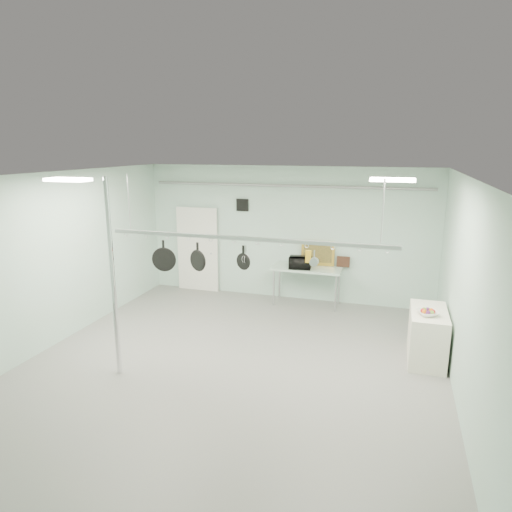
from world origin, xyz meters
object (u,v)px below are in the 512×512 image
(side_cabinet, at_px, (427,335))
(skillet_left, at_px, (164,256))
(pot_rack, at_px, (245,237))
(microwave, at_px, (300,263))
(fruit_bowl, at_px, (428,313))
(skillet_mid, at_px, (198,257))
(chrome_pole, at_px, (113,280))
(coffee_canister, at_px, (302,265))
(skillet_right, at_px, (243,257))
(prep_table, at_px, (307,271))

(side_cabinet, xyz_separation_m, skillet_left, (-4.43, -1.10, 1.36))
(pot_rack, xyz_separation_m, microwave, (0.26, 3.17, -1.19))
(microwave, bearing_deg, skillet_left, 56.21)
(pot_rack, height_order, microwave, pot_rack)
(fruit_bowl, bearing_deg, skillet_mid, -166.83)
(chrome_pole, height_order, pot_rack, chrome_pole)
(chrome_pole, bearing_deg, fruit_bowl, 20.30)
(side_cabinet, distance_m, coffee_canister, 3.36)
(pot_rack, distance_m, skillet_right, 0.34)
(pot_rack, xyz_separation_m, skillet_right, (-0.04, 0.00, -0.33))
(microwave, height_order, coffee_canister, microwave)
(prep_table, bearing_deg, fruit_bowl, -44.05)
(chrome_pole, xyz_separation_m, coffee_canister, (2.22, 4.02, -0.60))
(coffee_canister, bearing_deg, microwave, 132.81)
(pot_rack, bearing_deg, coffee_canister, 84.21)
(skillet_left, height_order, skillet_mid, same)
(microwave, distance_m, skillet_right, 3.30)
(fruit_bowl, relative_size, skillet_right, 0.90)
(prep_table, xyz_separation_m, pot_rack, (-0.40, -3.30, 1.40))
(skillet_mid, height_order, skillet_right, same)
(side_cabinet, distance_m, fruit_bowl, 0.54)
(skillet_mid, bearing_deg, chrome_pole, -115.10)
(chrome_pole, distance_m, skillet_mid, 1.41)
(microwave, bearing_deg, skillet_right, 79.59)
(chrome_pole, bearing_deg, side_cabinet, 22.41)
(chrome_pole, height_order, skillet_right, chrome_pole)
(prep_table, xyz_separation_m, side_cabinet, (2.55, -2.20, -0.38))
(chrome_pole, bearing_deg, prep_table, 61.29)
(fruit_bowl, distance_m, skillet_left, 4.55)
(side_cabinet, relative_size, coffee_canister, 6.20)
(microwave, bearing_deg, skillet_mid, 65.77)
(prep_table, bearing_deg, side_cabinet, -40.79)
(chrome_pole, relative_size, side_cabinet, 2.67)
(chrome_pole, bearing_deg, skillet_mid, 40.41)
(prep_table, distance_m, skillet_mid, 3.67)
(microwave, xyz_separation_m, coffee_canister, (0.05, -0.06, -0.04))
(microwave, relative_size, fruit_bowl, 1.47)
(prep_table, bearing_deg, skillet_right, -97.54)
(pot_rack, xyz_separation_m, coffee_canister, (0.32, 3.12, -1.23))
(chrome_pole, height_order, microwave, chrome_pole)
(skillet_left, bearing_deg, coffee_canister, 48.83)
(coffee_canister, distance_m, skillet_right, 3.26)
(microwave, xyz_separation_m, skillet_right, (-0.30, -3.17, 0.85))
(skillet_left, bearing_deg, pot_rack, -11.22)
(pot_rack, relative_size, fruit_bowl, 14.15)
(prep_table, bearing_deg, pot_rack, -96.91)
(pot_rack, relative_size, skillet_mid, 9.63)
(pot_rack, relative_size, coffee_canister, 24.82)
(microwave, distance_m, fruit_bowl, 3.50)
(fruit_bowl, distance_m, skillet_right, 3.21)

